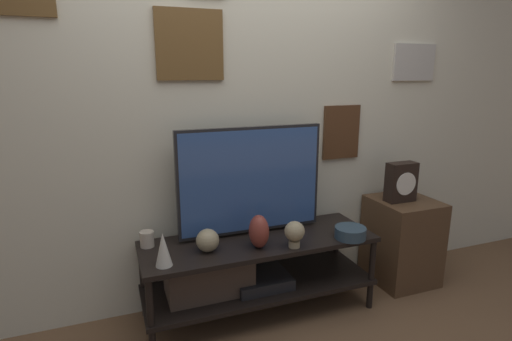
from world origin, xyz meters
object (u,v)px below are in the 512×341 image
Objects in this scene: vase_slim_bronze at (163,249)px; vase_wide_bowl at (350,233)px; vase_urn_stoneware at (259,231)px; candle_jar at (147,239)px; vase_round_glass at (208,240)px; mantel_clock at (401,182)px; decorative_bust at (295,232)px; television at (251,180)px.

vase_slim_bronze is 1.17m from vase_wide_bowl.
candle_jar is (-0.63, 0.25, -0.05)m from vase_urn_stoneware.
vase_urn_stoneware is 0.31m from vase_round_glass.
vase_slim_bronze is at bearing -174.44° from mantel_clock.
vase_slim_bronze is 2.01× the size of candle_jar.
mantel_clock is (1.45, 0.07, 0.20)m from vase_round_glass.
decorative_bust reaches higher than candle_jar.
decorative_bust is (0.51, -0.13, 0.03)m from vase_round_glass.
vase_urn_stoneware is at bearing -173.59° from mantel_clock.
mantel_clock is at bearing 2.92° from vase_round_glass.
decorative_bust is 0.57× the size of mantel_clock.
vase_slim_bronze is 0.98× the size of vase_wide_bowl.
mantel_clock is (1.12, -0.09, -0.10)m from television.
vase_round_glass is 1.43× the size of candle_jar.
television is 1.13m from mantel_clock.
television is 4.80× the size of vase_wide_bowl.
vase_slim_bronze is (-0.57, -0.04, -0.01)m from vase_urn_stoneware.
vase_slim_bronze is 1.74m from mantel_clock.
decorative_bust is at bearing -58.99° from television.
vase_urn_stoneware is at bearing -97.31° from television.
candle_jar is at bearing 177.29° from television.
vase_round_glass is (-0.33, -0.16, -0.29)m from television.
television is 4.66× the size of vase_urn_stoneware.
decorative_bust is (0.84, -0.32, 0.05)m from candle_jar.
vase_urn_stoneware reaches higher than vase_round_glass.
television is 0.73m from candle_jar.
vase_urn_stoneware is at bearing 172.69° from vase_wide_bowl.
vase_urn_stoneware is 1.03× the size of vase_wide_bowl.
vase_urn_stoneware is 1.06× the size of vase_slim_bronze.
mantel_clock reaches higher than vase_slim_bronze.
vase_slim_bronze is at bearing 177.43° from decorative_bust.
mantel_clock is at bearing -3.84° from candle_jar.
vase_urn_stoneware is at bearing -21.40° from candle_jar.
vase_wide_bowl is at bearing -14.79° from candle_jar.
vase_urn_stoneware is 1.17m from mantel_clock.
television reaches higher than candle_jar.
decorative_bust is (0.17, -0.29, -0.27)m from television.
candle_jar is (-0.33, 0.19, -0.02)m from vase_round_glass.
candle_jar is (-0.06, 0.29, -0.05)m from vase_slim_bronze.
vase_slim_bronze is 0.30m from candle_jar.
vase_round_glass is 0.48× the size of mantel_clock.
television is at bearing 26.08° from vase_round_glass.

